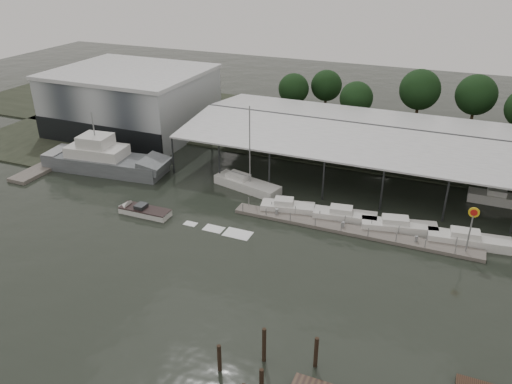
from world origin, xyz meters
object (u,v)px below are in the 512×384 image
at_px(shell_fuel_sign, 472,222).
at_px(speedboat_underway, 141,211).
at_px(grey_trawler, 106,160).
at_px(white_sailboat, 246,184).

distance_m(shell_fuel_sign, speedboat_underway, 36.95).
bearing_deg(speedboat_underway, shell_fuel_sign, -172.03).
bearing_deg(grey_trawler, speedboat_underway, -43.01).
distance_m(shell_fuel_sign, white_sailboat, 28.24).
xyz_separation_m(grey_trawler, white_sailboat, (20.94, 2.17, -0.94)).
distance_m(grey_trawler, speedboat_underway, 15.12).
bearing_deg(white_sailboat, speedboat_underway, -114.14).
height_order(white_sailboat, speedboat_underway, white_sailboat).
bearing_deg(shell_fuel_sign, speedboat_underway, -171.37).
height_order(grey_trawler, white_sailboat, white_sailboat).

